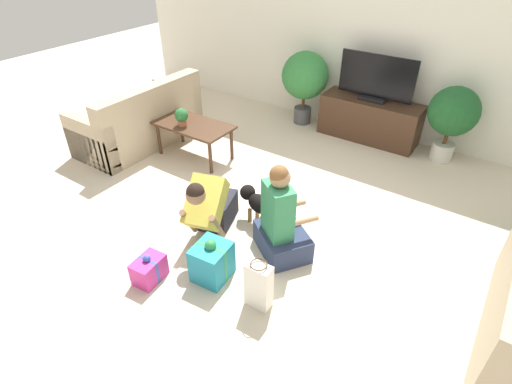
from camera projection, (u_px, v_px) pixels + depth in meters
The scene contains 15 objects.
ground_plane at pixel (273, 217), 4.25m from camera, with size 16.00×16.00×0.00m, color beige.
wall_back at pixel (381, 39), 5.30m from camera, with size 8.40×0.06×2.60m.
sofa_left at pixel (141, 122), 5.50m from camera, with size 0.83×1.72×0.87m.
coffee_table at pixel (194, 128), 5.10m from camera, with size 1.00×0.55×0.47m.
tv_console at pixel (369, 120), 5.61m from camera, with size 1.37×0.46×0.57m.
tv at pixel (376, 81), 5.29m from camera, with size 1.02×0.20×0.61m.
potted_plant_back_right at pixel (453, 114), 4.90m from camera, with size 0.61×0.61×0.98m.
potted_plant_back_left at pixel (305, 77), 5.82m from camera, with size 0.68×0.68×1.08m.
person_kneeling at pixel (210, 206), 3.87m from camera, with size 0.53×0.81×0.76m.
person_sitting at pixel (281, 224), 3.63m from camera, with size 0.66×0.63×0.96m.
dog at pixel (256, 201), 4.06m from camera, with size 0.49×0.24×0.38m.
gift_box_a at pixel (212, 261), 3.46m from camera, with size 0.32×0.34×0.42m.
gift_box_b at pixel (149, 269), 3.46m from camera, with size 0.22×0.30×0.28m.
gift_bag_a at pixel (259, 286), 3.17m from camera, with size 0.22×0.14×0.46m.
tabletop_plant at pixel (181, 116), 4.98m from camera, with size 0.17×0.17×0.22m.
Camera 1 is at (1.75, -2.86, 2.64)m, focal length 28.00 mm.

